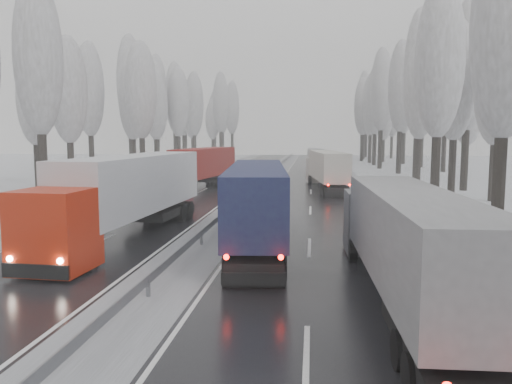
% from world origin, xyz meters
% --- Properties ---
extents(ground, '(260.00, 260.00, 0.00)m').
position_xyz_m(ground, '(0.00, 0.00, 0.00)').
color(ground, silver).
rests_on(ground, ground).
extents(carriageway_right, '(7.50, 200.00, 0.03)m').
position_xyz_m(carriageway_right, '(5.25, 30.00, 0.01)').
color(carriageway_right, black).
rests_on(carriageway_right, ground).
extents(carriageway_left, '(7.50, 200.00, 0.03)m').
position_xyz_m(carriageway_left, '(-5.25, 30.00, 0.01)').
color(carriageway_left, black).
rests_on(carriageway_left, ground).
extents(median_slush, '(3.00, 200.00, 0.04)m').
position_xyz_m(median_slush, '(0.00, 30.00, 0.02)').
color(median_slush, '#A8AAB0').
rests_on(median_slush, ground).
extents(shoulder_right, '(2.40, 200.00, 0.04)m').
position_xyz_m(shoulder_right, '(10.20, 30.00, 0.02)').
color(shoulder_right, '#A8AAB0').
rests_on(shoulder_right, ground).
extents(shoulder_left, '(2.40, 200.00, 0.04)m').
position_xyz_m(shoulder_left, '(-10.20, 30.00, 0.02)').
color(shoulder_left, '#A8AAB0').
rests_on(shoulder_left, ground).
extents(median_guardrail, '(0.12, 200.00, 0.76)m').
position_xyz_m(median_guardrail, '(0.00, 29.99, 0.60)').
color(median_guardrail, slate).
rests_on(median_guardrail, ground).
extents(tree_16, '(3.60, 3.60, 16.53)m').
position_xyz_m(tree_16, '(15.04, 15.67, 10.67)').
color(tree_16, black).
rests_on(tree_16, ground).
extents(tree_18, '(3.60, 3.60, 16.58)m').
position_xyz_m(tree_18, '(14.51, 27.03, 10.70)').
color(tree_18, black).
rests_on(tree_18, ground).
extents(tree_19, '(3.60, 3.60, 14.57)m').
position_xyz_m(tree_19, '(20.02, 31.03, 9.42)').
color(tree_19, black).
rests_on(tree_19, ground).
extents(tree_20, '(3.60, 3.60, 15.71)m').
position_xyz_m(tree_20, '(17.90, 35.17, 10.14)').
color(tree_20, black).
rests_on(tree_20, ground).
extents(tree_21, '(3.60, 3.60, 18.62)m').
position_xyz_m(tree_21, '(20.12, 39.17, 12.00)').
color(tree_21, black).
rests_on(tree_21, ground).
extents(tree_22, '(3.60, 3.60, 15.86)m').
position_xyz_m(tree_22, '(17.02, 45.60, 10.24)').
color(tree_22, black).
rests_on(tree_22, ground).
extents(tree_23, '(3.60, 3.60, 13.55)m').
position_xyz_m(tree_23, '(23.31, 49.60, 8.77)').
color(tree_23, black).
rests_on(tree_23, ground).
extents(tree_24, '(3.60, 3.60, 20.49)m').
position_xyz_m(tree_24, '(17.90, 51.02, 13.19)').
color(tree_24, black).
rests_on(tree_24, ground).
extents(tree_25, '(3.60, 3.60, 19.44)m').
position_xyz_m(tree_25, '(24.81, 55.02, 12.52)').
color(tree_25, black).
rests_on(tree_25, ground).
extents(tree_26, '(3.60, 3.60, 18.78)m').
position_xyz_m(tree_26, '(17.56, 61.27, 12.10)').
color(tree_26, black).
rests_on(tree_26, ground).
extents(tree_27, '(3.60, 3.60, 17.62)m').
position_xyz_m(tree_27, '(24.72, 65.27, 11.36)').
color(tree_27, black).
rests_on(tree_27, ground).
extents(tree_28, '(3.60, 3.60, 19.62)m').
position_xyz_m(tree_28, '(16.34, 71.95, 12.64)').
color(tree_28, black).
rests_on(tree_28, ground).
extents(tree_29, '(3.60, 3.60, 18.11)m').
position_xyz_m(tree_29, '(23.71, 75.95, 11.67)').
color(tree_29, black).
rests_on(tree_29, ground).
extents(tree_30, '(3.60, 3.60, 17.86)m').
position_xyz_m(tree_30, '(16.56, 81.70, 11.52)').
color(tree_30, black).
rests_on(tree_30, ground).
extents(tree_31, '(3.60, 3.60, 18.58)m').
position_xyz_m(tree_31, '(22.48, 85.70, 11.97)').
color(tree_31, black).
rests_on(tree_31, ground).
extents(tree_32, '(3.60, 3.60, 17.33)m').
position_xyz_m(tree_32, '(16.63, 89.21, 11.18)').
color(tree_32, black).
rests_on(tree_32, ground).
extents(tree_33, '(3.60, 3.60, 14.33)m').
position_xyz_m(tree_33, '(19.77, 93.21, 9.26)').
color(tree_33, black).
rests_on(tree_33, ground).
extents(tree_34, '(3.60, 3.60, 17.63)m').
position_xyz_m(tree_34, '(15.73, 96.32, 11.37)').
color(tree_34, black).
rests_on(tree_34, ground).
extents(tree_35, '(3.60, 3.60, 18.25)m').
position_xyz_m(tree_35, '(24.94, 100.32, 11.77)').
color(tree_35, black).
rests_on(tree_35, ground).
extents(tree_36, '(3.60, 3.60, 20.23)m').
position_xyz_m(tree_36, '(17.04, 106.16, 13.02)').
color(tree_36, black).
rests_on(tree_36, ground).
extents(tree_37, '(3.60, 3.60, 16.37)m').
position_xyz_m(tree_37, '(24.02, 110.16, 10.56)').
color(tree_37, black).
rests_on(tree_37, ground).
extents(tree_38, '(3.60, 3.60, 17.97)m').
position_xyz_m(tree_38, '(18.73, 116.73, 11.59)').
color(tree_38, black).
rests_on(tree_38, ground).
extents(tree_39, '(3.60, 3.60, 16.19)m').
position_xyz_m(tree_39, '(21.55, 120.73, 10.45)').
color(tree_39, black).
rests_on(tree_39, ground).
extents(tree_58, '(3.60, 3.60, 17.21)m').
position_xyz_m(tree_58, '(-15.13, 24.57, 11.10)').
color(tree_58, black).
rests_on(tree_58, ground).
extents(tree_60, '(3.60, 3.60, 14.84)m').
position_xyz_m(tree_60, '(-17.75, 34.20, 9.59)').
color(tree_60, black).
rests_on(tree_60, ground).
extents(tree_61, '(3.60, 3.60, 13.95)m').
position_xyz_m(tree_61, '(-23.52, 38.20, 9.02)').
color(tree_61, black).
rests_on(tree_61, ground).
extents(tree_62, '(3.60, 3.60, 16.04)m').
position_xyz_m(tree_62, '(-13.94, 43.73, 10.36)').
color(tree_62, black).
rests_on(tree_62, ground).
extents(tree_63, '(3.60, 3.60, 16.88)m').
position_xyz_m(tree_63, '(-21.85, 47.73, 10.89)').
color(tree_63, black).
rests_on(tree_63, ground).
extents(tree_64, '(3.60, 3.60, 15.42)m').
position_xyz_m(tree_64, '(-18.26, 52.71, 9.96)').
color(tree_64, black).
rests_on(tree_64, ground).
extents(tree_65, '(3.60, 3.60, 19.48)m').
position_xyz_m(tree_65, '(-20.05, 56.71, 12.55)').
color(tree_65, black).
rests_on(tree_65, ground).
extents(tree_66, '(3.60, 3.60, 15.23)m').
position_xyz_m(tree_66, '(-18.16, 62.35, 9.84)').
color(tree_66, black).
rests_on(tree_66, ground).
extents(tree_67, '(3.60, 3.60, 17.09)m').
position_xyz_m(tree_67, '(-19.54, 66.35, 11.03)').
color(tree_67, black).
rests_on(tree_67, ground).
extents(tree_68, '(3.60, 3.60, 16.65)m').
position_xyz_m(tree_68, '(-16.58, 69.11, 10.75)').
color(tree_68, black).
rests_on(tree_68, ground).
extents(tree_69, '(3.60, 3.60, 19.35)m').
position_xyz_m(tree_69, '(-21.42, 73.11, 12.46)').
color(tree_69, black).
rests_on(tree_69, ground).
extents(tree_70, '(3.60, 3.60, 17.09)m').
position_xyz_m(tree_70, '(-16.33, 79.19, 11.03)').
color(tree_70, black).
rests_on(tree_70, ground).
extents(tree_71, '(3.60, 3.60, 19.61)m').
position_xyz_m(tree_71, '(-21.09, 83.19, 12.63)').
color(tree_71, black).
rests_on(tree_71, ground).
extents(tree_72, '(3.60, 3.60, 15.11)m').
position_xyz_m(tree_72, '(-18.93, 88.54, 9.76)').
color(tree_72, black).
rests_on(tree_72, ground).
extents(tree_73, '(3.60, 3.60, 17.22)m').
position_xyz_m(tree_73, '(-21.82, 92.54, 11.11)').
color(tree_73, black).
rests_on(tree_73, ground).
extents(tree_74, '(3.60, 3.60, 19.68)m').
position_xyz_m(tree_74, '(-15.07, 99.33, 12.67)').
color(tree_74, black).
rests_on(tree_74, ground).
extents(tree_75, '(3.60, 3.60, 18.60)m').
position_xyz_m(tree_75, '(-24.20, 103.33, 11.99)').
color(tree_75, black).
rests_on(tree_75, ground).
extents(tree_76, '(3.60, 3.60, 18.55)m').
position_xyz_m(tree_76, '(-14.05, 108.72, 11.95)').
color(tree_76, black).
rests_on(tree_76, ground).
extents(tree_77, '(3.60, 3.60, 14.32)m').
position_xyz_m(tree_77, '(-19.66, 112.72, 9.26)').
color(tree_77, black).
rests_on(tree_77, ground).
extents(tree_78, '(3.60, 3.60, 19.55)m').
position_xyz_m(tree_78, '(-17.56, 115.31, 12.59)').
color(tree_78, black).
rests_on(tree_78, ground).
extents(tree_79, '(3.60, 3.60, 17.07)m').
position_xyz_m(tree_79, '(-20.33, 119.31, 11.01)').
color(tree_79, black).
rests_on(tree_79, ground).
extents(truck_grey_tarp, '(2.70, 14.52, 3.71)m').
position_xyz_m(truck_grey_tarp, '(8.20, 4.32, 2.16)').
color(truck_grey_tarp, '#47474C').
rests_on(truck_grey_tarp, ground).
extents(truck_blue_box, '(3.83, 15.44, 3.93)m').
position_xyz_m(truck_blue_box, '(2.70, 12.36, 2.29)').
color(truck_blue_box, navy).
rests_on(truck_blue_box, ground).
extents(truck_cream_box, '(4.03, 15.08, 3.83)m').
position_xyz_m(truck_cream_box, '(6.69, 38.03, 2.24)').
color(truck_cream_box, '#ACA499').
rests_on(truck_cream_box, ground).
extents(box_truck_distant, '(3.15, 8.12, 2.96)m').
position_xyz_m(box_truck_distant, '(5.89, 85.61, 1.51)').
color(box_truck_distant, '#A9ACB0').
rests_on(box_truck_distant, ground).
extents(truck_red_white, '(3.59, 16.83, 4.29)m').
position_xyz_m(truck_red_white, '(-4.06, 13.07, 2.50)').
color(truck_red_white, '#B4210A').
rests_on(truck_red_white, ground).
extents(truck_red_red, '(4.58, 16.07, 4.09)m').
position_xyz_m(truck_red_red, '(-5.65, 37.13, 2.39)').
color(truck_red_red, '#AC0917').
rests_on(truck_red_red, ground).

